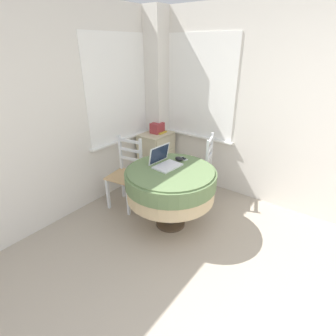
{
  "coord_description": "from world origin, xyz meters",
  "views": [
    {
      "loc": [
        -1.06,
        0.03,
        2.04
      ],
      "look_at": [
        1.26,
        1.76,
        0.68
      ],
      "focal_mm": 28.0,
      "sensor_mm": 36.0,
      "label": 1
    }
  ],
  "objects_px": {
    "computer_mouse": "(179,159)",
    "laptop": "(165,162)",
    "dining_chair_near_back_window": "(126,175)",
    "dining_chair_near_right_window": "(199,169)",
    "corner_cabinet": "(157,155)",
    "cell_phone": "(184,159)",
    "storage_box": "(157,128)",
    "book_on_cabinet": "(159,132)",
    "round_dining_table": "(171,182)"
  },
  "relations": [
    {
      "from": "computer_mouse",
      "to": "laptop",
      "type": "bearing_deg",
      "value": 166.35
    },
    {
      "from": "dining_chair_near_back_window",
      "to": "dining_chair_near_right_window",
      "type": "height_order",
      "value": "same"
    },
    {
      "from": "dining_chair_near_back_window",
      "to": "corner_cabinet",
      "type": "relative_size",
      "value": 1.23
    },
    {
      "from": "cell_phone",
      "to": "storage_box",
      "type": "xyz_separation_m",
      "value": [
        0.6,
        0.9,
        0.09
      ]
    },
    {
      "from": "cell_phone",
      "to": "book_on_cabinet",
      "type": "height_order",
      "value": "book_on_cabinet"
    },
    {
      "from": "cell_phone",
      "to": "book_on_cabinet",
      "type": "distance_m",
      "value": 1.08
    },
    {
      "from": "computer_mouse",
      "to": "book_on_cabinet",
      "type": "relative_size",
      "value": 0.57
    },
    {
      "from": "dining_chair_near_back_window",
      "to": "corner_cabinet",
      "type": "xyz_separation_m",
      "value": [
        0.91,
        0.21,
        -0.07
      ]
    },
    {
      "from": "computer_mouse",
      "to": "book_on_cabinet",
      "type": "height_order",
      "value": "computer_mouse"
    },
    {
      "from": "round_dining_table",
      "to": "laptop",
      "type": "bearing_deg",
      "value": 69.33
    },
    {
      "from": "round_dining_table",
      "to": "dining_chair_near_back_window",
      "type": "height_order",
      "value": "dining_chair_near_back_window"
    },
    {
      "from": "round_dining_table",
      "to": "book_on_cabinet",
      "type": "bearing_deg",
      "value": 43.98
    },
    {
      "from": "computer_mouse",
      "to": "dining_chair_near_back_window",
      "type": "distance_m",
      "value": 0.8
    },
    {
      "from": "round_dining_table",
      "to": "computer_mouse",
      "type": "height_order",
      "value": "computer_mouse"
    },
    {
      "from": "dining_chair_near_back_window",
      "to": "dining_chair_near_right_window",
      "type": "distance_m",
      "value": 1.02
    },
    {
      "from": "dining_chair_near_right_window",
      "to": "corner_cabinet",
      "type": "relative_size",
      "value": 1.23
    },
    {
      "from": "laptop",
      "to": "storage_box",
      "type": "height_order",
      "value": "laptop"
    },
    {
      "from": "round_dining_table",
      "to": "corner_cabinet",
      "type": "bearing_deg",
      "value": 46.16
    },
    {
      "from": "computer_mouse",
      "to": "dining_chair_near_right_window",
      "type": "height_order",
      "value": "dining_chair_near_right_window"
    },
    {
      "from": "book_on_cabinet",
      "to": "dining_chair_near_right_window",
      "type": "bearing_deg",
      "value": -103.52
    },
    {
      "from": "storage_box",
      "to": "book_on_cabinet",
      "type": "bearing_deg",
      "value": -37.99
    },
    {
      "from": "dining_chair_near_right_window",
      "to": "corner_cabinet",
      "type": "bearing_deg",
      "value": 79.56
    },
    {
      "from": "corner_cabinet",
      "to": "storage_box",
      "type": "distance_m",
      "value": 0.47
    },
    {
      "from": "round_dining_table",
      "to": "book_on_cabinet",
      "type": "relative_size",
      "value": 5.81
    },
    {
      "from": "cell_phone",
      "to": "corner_cabinet",
      "type": "xyz_separation_m",
      "value": [
        0.58,
        0.91,
        -0.37
      ]
    },
    {
      "from": "book_on_cabinet",
      "to": "corner_cabinet",
      "type": "bearing_deg",
      "value": 148.02
    },
    {
      "from": "cell_phone",
      "to": "storage_box",
      "type": "height_order",
      "value": "storage_box"
    },
    {
      "from": "cell_phone",
      "to": "storage_box",
      "type": "relative_size",
      "value": 0.66
    },
    {
      "from": "corner_cabinet",
      "to": "book_on_cabinet",
      "type": "distance_m",
      "value": 0.4
    },
    {
      "from": "cell_phone",
      "to": "dining_chair_near_back_window",
      "type": "bearing_deg",
      "value": 114.59
    },
    {
      "from": "storage_box",
      "to": "dining_chair_near_back_window",
      "type": "bearing_deg",
      "value": -167.86
    },
    {
      "from": "round_dining_table",
      "to": "dining_chair_near_back_window",
      "type": "distance_m",
      "value": 0.77
    },
    {
      "from": "computer_mouse",
      "to": "dining_chair_near_right_window",
      "type": "relative_size",
      "value": 0.11
    },
    {
      "from": "dining_chair_near_back_window",
      "to": "computer_mouse",
      "type": "bearing_deg",
      "value": -70.58
    },
    {
      "from": "corner_cabinet",
      "to": "storage_box",
      "type": "bearing_deg",
      "value": -23.44
    },
    {
      "from": "dining_chair_near_right_window",
      "to": "laptop",
      "type": "bearing_deg",
      "value": 174.54
    },
    {
      "from": "corner_cabinet",
      "to": "book_on_cabinet",
      "type": "bearing_deg",
      "value": -31.98
    },
    {
      "from": "laptop",
      "to": "corner_cabinet",
      "type": "distance_m",
      "value": 1.29
    },
    {
      "from": "round_dining_table",
      "to": "storage_box",
      "type": "height_order",
      "value": "storage_box"
    },
    {
      "from": "corner_cabinet",
      "to": "book_on_cabinet",
      "type": "relative_size",
      "value": 4.26
    },
    {
      "from": "computer_mouse",
      "to": "cell_phone",
      "type": "xyz_separation_m",
      "value": [
        0.08,
        -0.01,
        -0.02
      ]
    },
    {
      "from": "laptop",
      "to": "dining_chair_near_back_window",
      "type": "xyz_separation_m",
      "value": [
        -0.02,
        0.64,
        -0.35
      ]
    },
    {
      "from": "dining_chair_near_right_window",
      "to": "cell_phone",
      "type": "bearing_deg",
      "value": 179.95
    },
    {
      "from": "computer_mouse",
      "to": "storage_box",
      "type": "xyz_separation_m",
      "value": [
        0.68,
        0.89,
        0.07
      ]
    },
    {
      "from": "laptop",
      "to": "corner_cabinet",
      "type": "bearing_deg",
      "value": 43.75
    },
    {
      "from": "round_dining_table",
      "to": "storage_box",
      "type": "bearing_deg",
      "value": 45.29
    },
    {
      "from": "round_dining_table",
      "to": "book_on_cabinet",
      "type": "distance_m",
      "value": 1.36
    },
    {
      "from": "round_dining_table",
      "to": "corner_cabinet",
      "type": "distance_m",
      "value": 1.35
    },
    {
      "from": "laptop",
      "to": "corner_cabinet",
      "type": "height_order",
      "value": "laptop"
    },
    {
      "from": "laptop",
      "to": "storage_box",
      "type": "bearing_deg",
      "value": 42.81
    }
  ]
}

